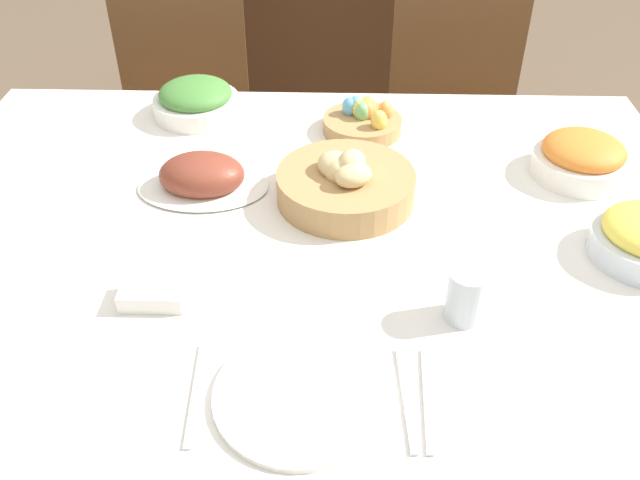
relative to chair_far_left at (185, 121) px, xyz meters
The scene contains 16 objects.
ground_plane 1.15m from the chair_far_left, 64.77° to the right, with size 12.00×12.00×0.00m, color brown.
dining_table 1.04m from the chair_far_left, 64.77° to the right, with size 1.61×1.19×0.77m.
chair_far_left is the anchor object (origin of this frame).
chair_far_right 0.87m from the chair_far_left, ahead, with size 0.45×0.45×0.91m.
sideboard 0.86m from the chair_far_left, 67.82° to the left, with size 1.36×0.44×0.95m.
bread_basket 1.04m from the chair_far_left, 58.33° to the right, with size 0.28×0.28×0.11m.
egg_basket 0.84m from the chair_far_left, 44.43° to the right, with size 0.19×0.19×0.08m.
ham_platter 0.89m from the chair_far_left, 74.47° to the right, with size 0.27×0.19×0.08m.
carrot_bowl 1.29m from the chair_far_left, 35.64° to the right, with size 0.20×0.20×0.09m.
green_salad_bowl 0.59m from the chair_far_left, 71.98° to the right, with size 0.21×0.21×0.09m.
dinner_plate 1.45m from the chair_far_left, 71.38° to the right, with size 0.25×0.25×0.01m.
fork 1.41m from the chair_far_left, 77.35° to the right, with size 0.02×0.19×0.00m.
knife 1.50m from the chair_far_left, 65.81° to the right, with size 0.02×0.19×0.00m.
spoon 1.52m from the chair_far_left, 64.75° to the right, with size 0.02×0.19×0.00m.
drinking_cup 1.41m from the chair_far_left, 58.80° to the right, with size 0.07×0.07×0.09m.
butter_dish 1.20m from the chair_far_left, 80.18° to the right, with size 0.11×0.07×0.03m.
Camera 1 is at (0.06, -1.04, 1.54)m, focal length 38.00 mm.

